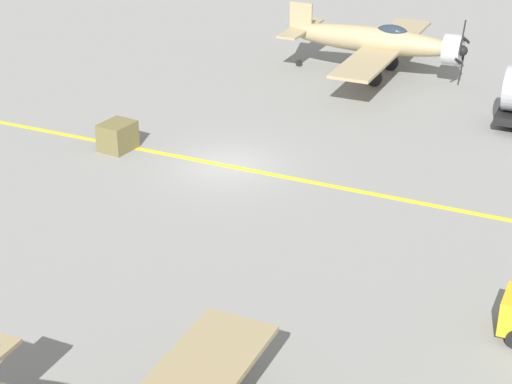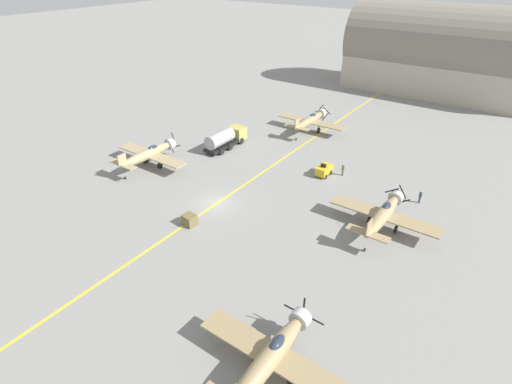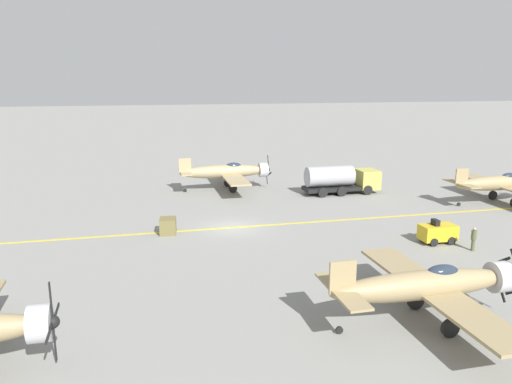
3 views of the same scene
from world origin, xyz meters
TOP-DOWN VIEW (x-y plane):
  - ground_plane at (0.00, 0.00)m, footprint 400.00×400.00m
  - taxiway_stripe at (0.00, 0.00)m, footprint 0.30×160.00m
  - airplane_mid_left at (-14.04, 2.08)m, footprint 12.00×9.98m
  - supply_crate_by_tanker at (0.39, -5.21)m, footprint 1.62×1.40m

SIDE VIEW (x-z plane):
  - ground_plane at x=0.00m, z-range 0.00..0.00m
  - taxiway_stripe at x=0.00m, z-range 0.00..0.01m
  - supply_crate_by_tanker at x=0.39m, z-range 0.00..1.24m
  - airplane_mid_left at x=-14.04m, z-range 0.17..3.86m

